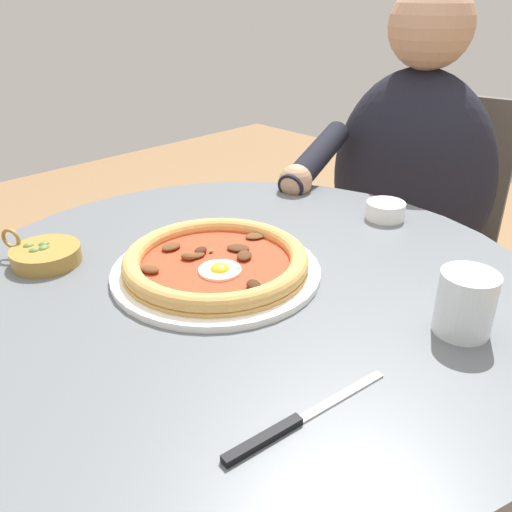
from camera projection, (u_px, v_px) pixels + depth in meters
dining_table at (244, 364)px, 0.85m from camera, size 0.88×0.88×0.75m
pizza_on_plate at (216, 264)px, 0.79m from camera, size 0.31×0.31×0.04m
water_glass at (465, 307)px, 0.65m from camera, size 0.07×0.07×0.08m
steak_knife at (286, 427)px, 0.52m from camera, size 0.21×0.04×0.01m
ramekin_capers at (385, 210)px, 0.98m from camera, size 0.07×0.07×0.03m
olive_pan at (45, 254)px, 0.83m from camera, size 0.10×0.12×0.05m
diner_person at (399, 253)px, 1.39m from camera, size 0.54×0.43×1.15m
cafe_chair_diner at (420, 228)px, 1.48m from camera, size 0.47×0.47×0.88m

